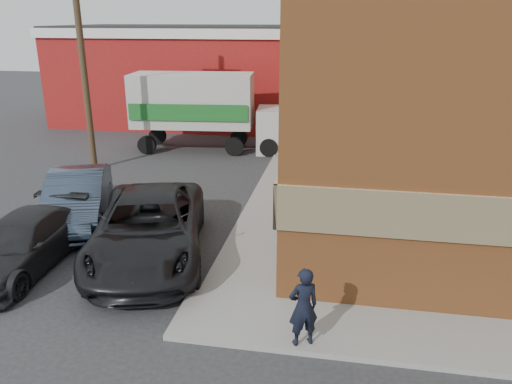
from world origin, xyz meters
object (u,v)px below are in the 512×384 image
at_px(suv_a, 149,228).
at_px(suv_b, 21,244).
at_px(box_truck, 208,107).
at_px(warehouse, 200,74).
at_px(man, 303,307).
at_px(sedan, 78,198).
at_px(utility_pole, 82,52).

xyz_separation_m(suv_a, suv_b, (-2.95, -1.15, -0.17)).
distance_m(suv_a, box_truck, 11.44).
height_order(warehouse, man, warehouse).
distance_m(suv_a, suv_b, 3.17).
distance_m(suv_b, box_truck, 12.60).
distance_m(sedan, suv_b, 3.03).
relative_size(warehouse, man, 10.16).
bearing_deg(sedan, box_truck, 59.06).
bearing_deg(suv_b, man, -17.31).
height_order(utility_pole, suv_b, utility_pole).
distance_m(utility_pole, box_truck, 6.16).
height_order(man, suv_a, man).
bearing_deg(man, box_truck, -93.98).
height_order(utility_pole, sedan, utility_pole).
bearing_deg(utility_pole, man, -47.33).
relative_size(man, sedan, 0.33).
xyz_separation_m(warehouse, suv_b, (0.93, -19.50, -2.15)).
distance_m(utility_pole, sedan, 7.14).
relative_size(man, suv_a, 0.27).
xyz_separation_m(warehouse, utility_pole, (-1.50, -11.00, 1.93)).
distance_m(utility_pole, man, 14.85).
bearing_deg(sedan, suv_a, -52.80).
distance_m(man, suv_a, 5.40).
distance_m(warehouse, man, 23.14).
bearing_deg(suv_b, warehouse, 91.14).
bearing_deg(suv_b, suv_a, 19.78).
height_order(warehouse, suv_a, warehouse).
height_order(sedan, suv_a, suv_a).
bearing_deg(sedan, suv_b, -109.39).
bearing_deg(suv_b, box_truck, 81.58).
bearing_deg(sedan, man, -55.79).
bearing_deg(suv_a, man, -51.25).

